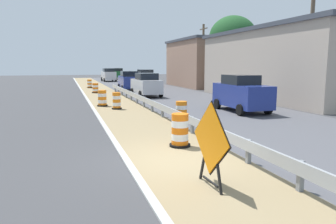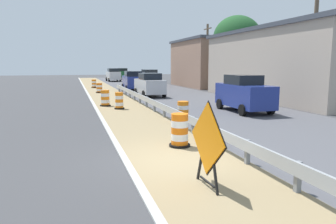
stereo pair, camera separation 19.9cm
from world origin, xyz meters
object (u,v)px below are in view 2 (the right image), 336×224
car_distant_a (123,74)px  traffic_barrel_farther (99,89)px  car_lead_near_lane (150,85)px  car_trailing_near_lane (244,93)px  traffic_barrel_far (105,99)px  car_trailing_far_lane (113,75)px  traffic_barrel_mid (119,101)px  utility_pole_near (314,45)px  car_lead_far_lane (133,81)px  traffic_barrel_nearest (180,132)px  traffic_barrel_farthest (94,84)px  car_mid_far_lane (150,78)px  traffic_barrel_close (183,112)px  warning_sign_diamond (207,142)px  utility_pole_mid (207,56)px

car_distant_a → traffic_barrel_farther: bearing=-13.5°
car_lead_near_lane → car_trailing_near_lane: (3.21, -10.51, 0.07)m
traffic_barrel_far → car_trailing_far_lane: 32.21m
traffic_barrel_mid → utility_pole_near: bearing=-18.9°
traffic_barrel_mid → traffic_barrel_far: (-0.70, 1.72, 0.01)m
traffic_barrel_far → traffic_barrel_farther: size_ratio=1.13×
car_distant_a → utility_pole_near: bearing=5.5°
traffic_barrel_far → car_trailing_near_lane: 9.15m
car_lead_far_lane → utility_pole_near: bearing=-155.2°
traffic_barrel_nearest → traffic_barrel_farthest: 28.91m
traffic_barrel_mid → traffic_barrel_farther: bearing=91.1°
traffic_barrel_mid → utility_pole_near: 12.38m
traffic_barrel_far → car_trailing_far_lane: bearing=81.9°
traffic_barrel_farthest → car_mid_far_lane: (7.20, 1.27, 0.62)m
traffic_barrel_close → utility_pole_near: bearing=9.1°
warning_sign_diamond → traffic_barrel_mid: 13.44m
traffic_barrel_far → traffic_barrel_close: bearing=-66.0°
traffic_barrel_nearest → utility_pole_near: size_ratio=0.15×
traffic_barrel_far → car_lead_far_lane: bearing=71.1°
utility_pole_near → warning_sign_diamond: bearing=-139.4°
utility_pole_near → utility_pole_mid: (0.32, 16.47, -0.22)m
traffic_barrel_farther → car_trailing_near_lane: 16.92m
traffic_barrel_farthest → car_lead_far_lane: 6.22m
traffic_barrel_farther → traffic_barrel_far: bearing=-92.6°
car_mid_far_lane → traffic_barrel_farther: bearing=-39.4°
warning_sign_diamond → traffic_barrel_nearest: bearing=-101.4°
traffic_barrel_mid → car_lead_far_lane: car_lead_far_lane is taller
utility_pole_mid → traffic_barrel_far: bearing=-138.4°
warning_sign_diamond → traffic_barrel_nearest: 3.69m
warning_sign_diamond → car_trailing_near_lane: bearing=-126.2°
traffic_barrel_farthest → utility_pole_near: bearing=-63.3°
traffic_barrel_farther → car_distant_a: bearing=76.8°
traffic_barrel_mid → car_distant_a: car_distant_a is taller
traffic_barrel_nearest → utility_pole_near: 12.64m
traffic_barrel_far → car_trailing_far_lane: car_trailing_far_lane is taller
utility_pole_mid → traffic_barrel_mid: bearing=-132.5°
traffic_barrel_farther → car_distant_a: size_ratio=0.21×
traffic_barrel_nearest → traffic_barrel_farther: 21.88m
traffic_barrel_nearest → traffic_barrel_close: 4.90m
warning_sign_diamond → car_distant_a: size_ratio=0.43×
car_lead_near_lane → car_trailing_far_lane: car_trailing_far_lane is taller
traffic_barrel_mid → car_lead_far_lane: 14.67m
traffic_barrel_farther → traffic_barrel_farthest: 7.03m
utility_pole_mid → car_trailing_far_lane: bearing=110.2°
warning_sign_diamond → traffic_barrel_far: size_ratio=1.86×
traffic_barrel_close → car_lead_far_lane: car_lead_far_lane is taller
traffic_barrel_farther → car_lead_near_lane: size_ratio=0.22×
warning_sign_diamond → car_distant_a: bearing=-99.0°
car_lead_near_lane → traffic_barrel_far: bearing=139.4°
car_lead_far_lane → car_trailing_far_lane: size_ratio=0.97×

